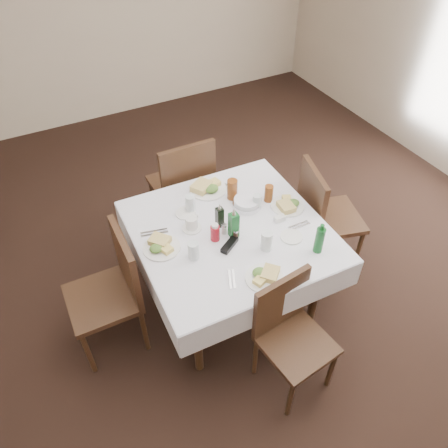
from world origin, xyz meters
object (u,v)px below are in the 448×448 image
chair_south (289,328)px  water_s (267,241)px  ketchup_bottle (215,232)px  green_bottle (319,240)px  oil_cruet_dark (220,217)px  dining_table (230,237)px  chair_north (184,183)px  coffee_mug (192,223)px  water_n (190,203)px  water_e (257,202)px  bread_basket (247,203)px  chair_east (322,212)px  chair_west (114,286)px  oil_cruet_green (234,224)px  water_w (193,250)px

chair_south → water_s: size_ratio=6.12×
ketchup_bottle → green_bottle: (0.56, -0.42, 0.04)m
chair_south → ketchup_bottle: bearing=103.3°
ketchup_bottle → oil_cruet_dark: bearing=49.9°
dining_table → water_s: bearing=-65.6°
chair_north → coffee_mug: size_ratio=7.10×
chair_north → water_n: bearing=-107.7°
chair_south → green_bottle: (0.39, 0.29, 0.36)m
chair_north → green_bottle: size_ratio=4.35×
water_e → bread_basket: water_e is taller
water_e → bread_basket: 0.08m
chair_east → oil_cruet_dark: (-0.91, 0.04, 0.29)m
water_e → coffee_mug: (-0.52, 0.02, -0.01)m
chair_east → chair_north: bearing=135.3°
bread_basket → chair_west: bearing=-174.7°
oil_cruet_dark → coffee_mug: 0.20m
coffee_mug → oil_cruet_green: bearing=-41.7°
chair_north → water_s: (0.11, -1.14, 0.25)m
water_e → coffee_mug: water_e is taller
chair_north → water_n: 0.63m
chair_north → chair_west: bearing=-137.5°
chair_south → ketchup_bottle: ketchup_bottle is taller
water_e → coffee_mug: bearing=177.3°
dining_table → oil_cruet_green: (-0.01, -0.06, 0.19)m
green_bottle → water_w: bearing=156.7°
dining_table → chair_north: size_ratio=1.33×
water_n → chair_south: bearing=-79.8°
water_w → green_bottle: green_bottle is taller
chair_east → oil_cruet_green: (-0.87, -0.09, 0.31)m
oil_cruet_dark → oil_cruet_green: 0.14m
water_e → oil_cruet_green: oil_cruet_green is taller
dining_table → chair_south: (0.03, -0.75, -0.18)m
water_n → ketchup_bottle: size_ratio=0.97×
bread_basket → water_s: bearing=-102.9°
water_n → water_w: size_ratio=1.00×
water_n → water_s: 0.66m
water_n → coffee_mug: 0.19m
dining_table → bread_basket: bread_basket is taller
chair_north → water_n: chair_north is taller
bread_basket → ketchup_bottle: bearing=-151.3°
oil_cruet_dark → oil_cruet_green: bearing=-73.5°
chair_south → water_e: (0.26, 0.86, 0.32)m
chair_west → oil_cruet_dark: chair_west is taller
chair_south → coffee_mug: size_ratio=6.15×
water_w → chair_east: bearing=7.1°
water_s → green_bottle: size_ratio=0.62×
chair_east → water_w: bearing=-172.9°
oil_cruet_green → green_bottle: oil_cruet_green is taller
water_n → water_e: 0.49m
chair_south → green_bottle: 0.61m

